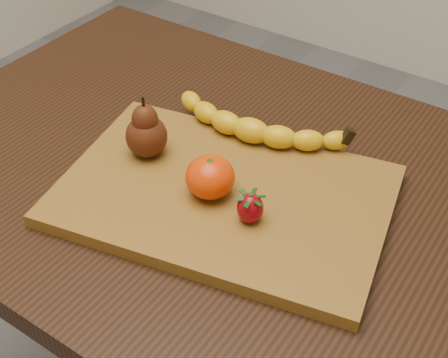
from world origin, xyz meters
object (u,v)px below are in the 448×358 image
Objects in this scene: table at (215,216)px; mandarin at (210,177)px; pear at (146,126)px; cutting_board at (224,195)px.

table is 0.17m from mandarin.
mandarin is (0.13, -0.02, -0.02)m from pear.
mandarin is at bearing -138.95° from cutting_board.
table is at bearing 121.10° from mandarin.
pear reaches higher than mandarin.
pear is (-0.14, 0.01, 0.06)m from cutting_board.
pear is (-0.09, -0.05, 0.17)m from table.
mandarin is at bearing -58.90° from table.
pear reaches higher than table.
table is at bearing 27.49° from pear.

